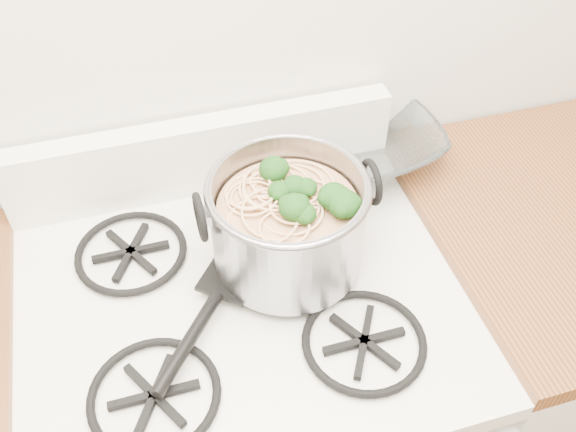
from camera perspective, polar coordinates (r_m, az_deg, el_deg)
The scene contains 4 objects.
gas_range at distance 1.52m, azimuth -3.21°, elevation -18.01°, with size 0.76×0.66×0.92m.
stock_pot at distance 1.09m, azimuth 0.00°, elevation -0.71°, with size 0.30×0.27×0.18m.
spatula at distance 1.12m, azimuth -5.01°, elevation -4.92°, with size 0.29×0.31×0.02m, color black, non-canonical shape.
glass_bowl at distance 1.35m, azimuth 6.62°, elevation 5.91°, with size 0.12×0.12×0.03m, color white.
Camera 1 is at (-0.11, 0.59, 1.80)m, focal length 40.00 mm.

